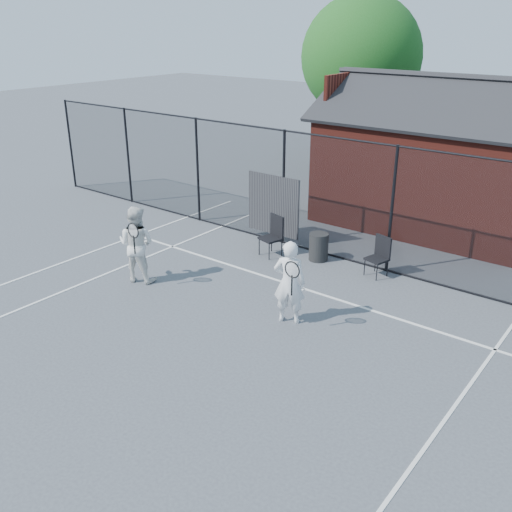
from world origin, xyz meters
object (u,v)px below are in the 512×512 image
Objects in this scene: player_front at (289,282)px; player_back at (137,244)px; waste_bin at (319,247)px; chair_right at (377,257)px; chair_left at (271,237)px; clubhouse at (437,169)px.

player_back is at bearing -172.66° from player_front.
chair_right is at bearing 0.00° from waste_bin.
player_back reaches higher than waste_bin.
chair_left reaches higher than chair_right.
chair_left is 2.71m from chair_right.
player_back reaches higher than chair_right.
chair_left is 1.09× the size of chair_right.
player_back is at bearing -101.93° from chair_left.
waste_bin is (-1.56, 0.00, -0.12)m from chair_right.
waste_bin is at bearing -104.48° from clubhouse.
chair_right is 1.57m from waste_bin.
chair_left is (-2.29, 2.51, -0.35)m from player_front.
player_front is 2.47× the size of waste_bin.
chair_left is at bearing -114.54° from clubhouse.
chair_right is at bearing -84.46° from clubhouse.
chair_right is (0.43, -4.40, -1.14)m from clubhouse.
clubhouse reaches higher than waste_bin.
chair_right is at bearing 25.58° from chair_left.
waste_bin is (-1.19, 3.01, -0.51)m from player_front.
player_back reaches higher than chair_left.
player_front is at bearing -68.47° from waste_bin.
waste_bin is (2.62, 3.50, -0.53)m from player_back.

